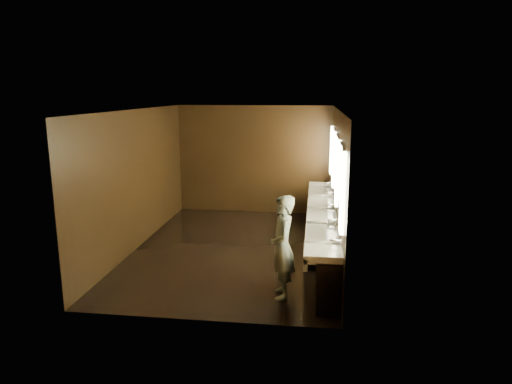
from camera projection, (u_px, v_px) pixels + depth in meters
floor at (235, 249)px, 9.31m from camera, size 6.00×6.00×0.00m
ceiling at (233, 110)px, 8.71m from camera, size 4.00×6.00×0.02m
wall_back at (254, 160)px, 11.92m from camera, size 4.00×0.02×2.80m
wall_front at (195, 224)px, 6.11m from camera, size 4.00×0.02×2.80m
wall_left at (137, 179)px, 9.26m from camera, size 0.02×6.00×2.80m
wall_right at (337, 184)px, 8.76m from camera, size 0.02×6.00×2.80m
sink_counter at (324, 229)px, 8.98m from camera, size 0.55×5.40×1.01m
mirror_band at (336, 166)px, 8.69m from camera, size 0.06×5.03×1.15m
person at (282, 247)px, 6.99m from camera, size 0.47×0.64×1.62m
trash_bin at (312, 255)px, 8.25m from camera, size 0.39×0.39×0.50m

